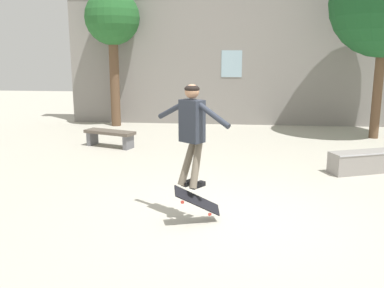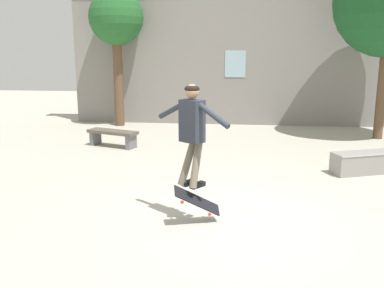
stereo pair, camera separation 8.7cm
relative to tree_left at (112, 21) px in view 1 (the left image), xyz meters
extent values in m
plane|color=#B2AD9E|center=(3.99, -7.99, -3.51)|extent=(40.00, 40.00, 0.00)
cube|color=gray|center=(3.99, 0.82, -1.31)|extent=(11.46, 0.40, 4.41)
cube|color=#99B7C6|center=(3.94, 0.61, -1.41)|extent=(0.70, 0.02, 0.90)
cylinder|color=brown|center=(8.21, -1.32, -2.15)|extent=(0.27, 0.27, 2.72)
cylinder|color=brown|center=(0.00, 0.00, -2.04)|extent=(0.32, 0.32, 2.94)
sphere|color=#235B28|center=(0.00, 0.00, 0.11)|extent=(1.81, 1.81, 1.81)
cube|color=brown|center=(0.74, -3.27, -3.11)|extent=(1.48, 0.89, 0.08)
cube|color=slate|center=(0.18, -3.08, -3.33)|extent=(0.24, 0.39, 0.36)
cube|color=slate|center=(1.29, -3.47, -3.33)|extent=(0.24, 0.39, 0.36)
cube|color=gray|center=(6.89, -5.12, -3.28)|extent=(1.65, 0.98, 0.46)
cube|color=#B7B7BC|center=(6.97, -5.33, -3.06)|extent=(1.51, 0.60, 0.02)
cube|color=#282D38|center=(3.46, -8.17, -1.96)|extent=(0.41, 0.38, 0.62)
sphere|color=#A37556|center=(3.46, -8.17, -1.53)|extent=(0.29, 0.29, 0.21)
ellipsoid|color=black|center=(3.46, -8.17, -1.49)|extent=(0.31, 0.31, 0.12)
cylinder|color=#6B6051|center=(3.39, -8.12, -2.58)|extent=(0.34, 0.29, 0.75)
cube|color=black|center=(3.41, -8.10, -2.92)|extent=(0.24, 0.27, 0.07)
cylinder|color=#6B6051|center=(3.53, -8.22, -2.58)|extent=(0.23, 0.37, 0.75)
cube|color=black|center=(3.54, -8.20, -2.92)|extent=(0.24, 0.27, 0.07)
cylinder|color=#282D38|center=(3.13, -7.93, -1.83)|extent=(0.51, 0.41, 0.33)
cylinder|color=#282D38|center=(3.78, -8.41, -1.83)|extent=(0.51, 0.41, 0.33)
cube|color=black|center=(3.55, -8.27, -3.15)|extent=(0.68, 0.54, 0.53)
cylinder|color=#DB3D33|center=(3.69, -8.05, -3.25)|extent=(0.08, 0.05, 0.07)
cylinder|color=#DB3D33|center=(3.73, -8.25, -3.36)|extent=(0.08, 0.05, 0.07)
cylinder|color=#DB3D33|center=(3.30, -8.26, -3.00)|extent=(0.08, 0.05, 0.07)
cylinder|color=#DB3D33|center=(3.35, -8.47, -3.10)|extent=(0.08, 0.05, 0.07)
camera|label=1|loc=(4.07, -14.29, -0.94)|focal=40.00mm
camera|label=2|loc=(4.15, -14.28, -0.94)|focal=40.00mm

